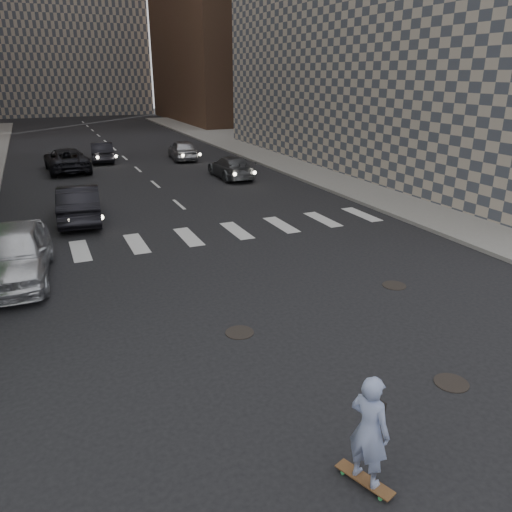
{
  "coord_description": "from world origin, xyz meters",
  "views": [
    {
      "loc": [
        -5.96,
        -8.84,
        6.01
      ],
      "look_at": [
        -0.87,
        2.79,
        1.3
      ],
      "focal_mm": 35.0,
      "sensor_mm": 36.0,
      "label": 1
    }
  ],
  "objects_px": {
    "traffic_car_a": "(79,203)",
    "traffic_car_d": "(183,150)",
    "skateboarder": "(369,430)",
    "silver_sedan": "(14,253)",
    "traffic_car_c": "(67,160)",
    "traffic_car_e": "(102,152)",
    "traffic_car_b": "(231,167)"
  },
  "relations": [
    {
      "from": "traffic_car_a",
      "to": "traffic_car_d",
      "type": "relative_size",
      "value": 1.14
    },
    {
      "from": "traffic_car_a",
      "to": "traffic_car_e",
      "type": "distance_m",
      "value": 15.33
    },
    {
      "from": "skateboarder",
      "to": "traffic_car_b",
      "type": "height_order",
      "value": "skateboarder"
    },
    {
      "from": "silver_sedan",
      "to": "traffic_car_e",
      "type": "relative_size",
      "value": 1.21
    },
    {
      "from": "skateboarder",
      "to": "silver_sedan",
      "type": "relative_size",
      "value": 0.39
    },
    {
      "from": "silver_sedan",
      "to": "traffic_car_c",
      "type": "bearing_deg",
      "value": 86.24
    },
    {
      "from": "traffic_car_b",
      "to": "traffic_car_e",
      "type": "relative_size",
      "value": 1.06
    },
    {
      "from": "traffic_car_c",
      "to": "traffic_car_b",
      "type": "bearing_deg",
      "value": 142.86
    },
    {
      "from": "skateboarder",
      "to": "traffic_car_d",
      "type": "distance_m",
      "value": 31.09
    },
    {
      "from": "traffic_car_d",
      "to": "traffic_car_e",
      "type": "xyz_separation_m",
      "value": [
        -5.41,
        1.5,
        -0.02
      ]
    },
    {
      "from": "traffic_car_a",
      "to": "skateboarder",
      "type": "bearing_deg",
      "value": 103.97
    },
    {
      "from": "skateboarder",
      "to": "traffic_car_c",
      "type": "height_order",
      "value": "skateboarder"
    },
    {
      "from": "skateboarder",
      "to": "traffic_car_c",
      "type": "distance_m",
      "value": 29.18
    },
    {
      "from": "traffic_car_d",
      "to": "traffic_car_c",
      "type": "bearing_deg",
      "value": 16.31
    },
    {
      "from": "traffic_car_b",
      "to": "traffic_car_d",
      "type": "relative_size",
      "value": 1.06
    },
    {
      "from": "traffic_car_e",
      "to": "silver_sedan",
      "type": "bearing_deg",
      "value": 81.78
    },
    {
      "from": "traffic_car_e",
      "to": "traffic_car_a",
      "type": "bearing_deg",
      "value": 85.09
    },
    {
      "from": "traffic_car_a",
      "to": "traffic_car_c",
      "type": "height_order",
      "value": "traffic_car_a"
    },
    {
      "from": "silver_sedan",
      "to": "traffic_car_c",
      "type": "xyz_separation_m",
      "value": [
        2.76,
        18.07,
        -0.12
      ]
    },
    {
      "from": "silver_sedan",
      "to": "traffic_car_d",
      "type": "height_order",
      "value": "silver_sedan"
    },
    {
      "from": "traffic_car_e",
      "to": "traffic_car_b",
      "type": "bearing_deg",
      "value": 130.69
    },
    {
      "from": "skateboarder",
      "to": "traffic_car_a",
      "type": "distance_m",
      "value": 17.19
    },
    {
      "from": "traffic_car_a",
      "to": "traffic_car_c",
      "type": "bearing_deg",
      "value": -86.18
    },
    {
      "from": "traffic_car_b",
      "to": "traffic_car_e",
      "type": "distance_m",
      "value": 10.99
    },
    {
      "from": "traffic_car_a",
      "to": "traffic_car_e",
      "type": "height_order",
      "value": "traffic_car_a"
    },
    {
      "from": "skateboarder",
      "to": "traffic_car_a",
      "type": "xyz_separation_m",
      "value": [
        -2.57,
        17.0,
        -0.24
      ]
    },
    {
      "from": "skateboarder",
      "to": "traffic_car_e",
      "type": "relative_size",
      "value": 0.47
    },
    {
      "from": "silver_sedan",
      "to": "traffic_car_c",
      "type": "relative_size",
      "value": 0.95
    },
    {
      "from": "silver_sedan",
      "to": "traffic_car_a",
      "type": "distance_m",
      "value": 6.45
    },
    {
      "from": "traffic_car_c",
      "to": "traffic_car_d",
      "type": "distance_m",
      "value": 8.13
    },
    {
      "from": "traffic_car_b",
      "to": "traffic_car_d",
      "type": "xyz_separation_m",
      "value": [
        -0.83,
        7.54,
        0.07
      ]
    },
    {
      "from": "silver_sedan",
      "to": "traffic_car_e",
      "type": "xyz_separation_m",
      "value": [
        5.34,
        21.03,
        -0.17
      ]
    }
  ]
}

